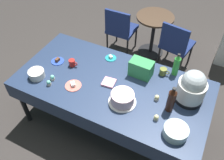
# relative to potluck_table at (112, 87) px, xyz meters

# --- Properties ---
(ground) EXTENTS (9.00, 9.00, 0.00)m
(ground) POSITION_rel_potluck_table_xyz_m (0.00, 0.00, -0.69)
(ground) COLOR #383330
(potluck_table) EXTENTS (2.20, 1.10, 0.75)m
(potluck_table) POSITION_rel_potluck_table_xyz_m (0.00, 0.00, 0.00)
(potluck_table) COLOR navy
(potluck_table) RESTS_ON ground
(frosted_layer_cake) EXTENTS (0.30, 0.30, 0.13)m
(frosted_layer_cake) POSITION_rel_potluck_table_xyz_m (0.22, -0.20, 0.12)
(frosted_layer_cake) COLOR silver
(frosted_layer_cake) RESTS_ON potluck_table
(slow_cooker) EXTENTS (0.30, 0.30, 0.38)m
(slow_cooker) POSITION_rel_potluck_table_xyz_m (0.83, 0.16, 0.24)
(slow_cooker) COLOR black
(slow_cooker) RESTS_ON potluck_table
(glass_salad_bowl) EXTENTS (0.23, 0.23, 0.09)m
(glass_salad_bowl) POSITION_rel_potluck_table_xyz_m (0.82, -0.33, 0.11)
(glass_salad_bowl) COLOR #B2C6BC
(glass_salad_bowl) RESTS_ON potluck_table
(ceramic_snack_bowl) EXTENTS (0.18, 0.18, 0.09)m
(ceramic_snack_bowl) POSITION_rel_potluck_table_xyz_m (-0.82, -0.30, 0.11)
(ceramic_snack_bowl) COLOR silver
(ceramic_snack_bowl) RESTS_ON potluck_table
(dessert_plate_teal) EXTENTS (0.14, 0.14, 0.04)m
(dessert_plate_teal) POSITION_rel_potluck_table_xyz_m (-0.21, 0.38, 0.07)
(dessert_plate_teal) COLOR teal
(dessert_plate_teal) RESTS_ON potluck_table
(dessert_plate_coral) EXTENTS (0.18, 0.18, 0.05)m
(dessert_plate_coral) POSITION_rel_potluck_table_xyz_m (-0.37, -0.23, 0.07)
(dessert_plate_coral) COLOR #E07266
(dessert_plate_coral) RESTS_ON potluck_table
(dessert_plate_cobalt) EXTENTS (0.16, 0.16, 0.05)m
(dessert_plate_cobalt) POSITION_rel_potluck_table_xyz_m (-0.77, 0.03, 0.07)
(dessert_plate_cobalt) COLOR #2D4CB2
(dessert_plate_cobalt) RESTS_ON potluck_table
(cupcake_cocoa) EXTENTS (0.05, 0.05, 0.07)m
(cupcake_cocoa) POSITION_rel_potluck_table_xyz_m (0.61, -0.25, 0.09)
(cupcake_cocoa) COLOR beige
(cupcake_cocoa) RESTS_ON potluck_table
(cupcake_rose) EXTENTS (0.05, 0.05, 0.07)m
(cupcake_rose) POSITION_rel_potluck_table_xyz_m (0.53, -0.01, 0.09)
(cupcake_rose) COLOR beige
(cupcake_rose) RESTS_ON potluck_table
(cupcake_mint) EXTENTS (0.05, 0.05, 0.07)m
(cupcake_mint) POSITION_rel_potluck_table_xyz_m (-0.63, -0.25, 0.09)
(cupcake_mint) COLOR beige
(cupcake_mint) RESTS_ON potluck_table
(cupcake_lemon) EXTENTS (0.05, 0.05, 0.07)m
(cupcake_lemon) POSITION_rel_potluck_table_xyz_m (-0.62, -0.34, 0.09)
(cupcake_lemon) COLOR beige
(cupcake_lemon) RESTS_ON potluck_table
(soda_bottle_cola) EXTENTS (0.08, 0.08, 0.32)m
(soda_bottle_cola) POSITION_rel_potluck_table_xyz_m (0.68, -0.07, 0.21)
(soda_bottle_cola) COLOR #33190F
(soda_bottle_cola) RESTS_ON potluck_table
(soda_bottle_lime_soda) EXTENTS (0.07, 0.07, 0.29)m
(soda_bottle_lime_soda) POSITION_rel_potluck_table_xyz_m (0.59, 0.47, 0.20)
(soda_bottle_lime_soda) COLOR green
(soda_bottle_lime_soda) RESTS_ON potluck_table
(coffee_mug_red) EXTENTS (0.12, 0.08, 0.08)m
(coffee_mug_red) POSITION_rel_potluck_table_xyz_m (-0.56, 0.05, 0.10)
(coffee_mug_red) COLOR #B2231E
(coffee_mug_red) RESTS_ON potluck_table
(coffee_mug_olive) EXTENTS (0.12, 0.08, 0.08)m
(coffee_mug_olive) POSITION_rel_potluck_table_xyz_m (0.47, 0.40, 0.10)
(coffee_mug_olive) COLOR olive
(coffee_mug_olive) RESTS_ON potluck_table
(soda_carton) EXTENTS (0.27, 0.17, 0.20)m
(soda_carton) POSITION_rel_potluck_table_xyz_m (0.24, 0.27, 0.16)
(soda_carton) COLOR #338C4C
(soda_carton) RESTS_ON potluck_table
(paper_napkin_stack) EXTENTS (0.15, 0.15, 0.02)m
(paper_napkin_stack) POSITION_rel_potluck_table_xyz_m (-0.03, -0.02, 0.07)
(paper_napkin_stack) COLOR pink
(paper_napkin_stack) RESTS_ON potluck_table
(maroon_chair_left) EXTENTS (0.44, 0.44, 0.85)m
(maroon_chair_left) POSITION_rel_potluck_table_xyz_m (-0.55, 1.41, -0.20)
(maroon_chair_left) COLOR navy
(maroon_chair_left) RESTS_ON ground
(maroon_chair_right) EXTENTS (0.51, 0.51, 0.85)m
(maroon_chair_right) POSITION_rel_potluck_table_xyz_m (0.39, 1.41, -0.20)
(maroon_chair_right) COLOR navy
(maroon_chair_right) RESTS_ON ground
(round_cafe_table) EXTENTS (0.60, 0.60, 0.72)m
(round_cafe_table) POSITION_rel_potluck_table_xyz_m (-0.05, 1.64, -0.19)
(round_cafe_table) COLOR #473323
(round_cafe_table) RESTS_ON ground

